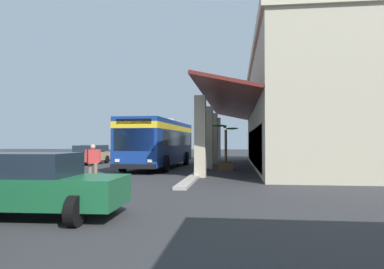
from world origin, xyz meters
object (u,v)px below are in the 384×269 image
at_px(parked_sedan_green, 26,184).
at_px(transit_bus, 160,140).
at_px(potted_palm, 226,160).
at_px(parked_sedan_tan, 88,155).
at_px(parked_sedan_blue, 94,153).
at_px(pedestrian, 93,161).

bearing_deg(parked_sedan_green, transit_bus, -178.88).
xyz_separation_m(transit_bus, potted_palm, (1.70, 4.50, -1.20)).
xyz_separation_m(transit_bus, parked_sedan_tan, (-3.17, -6.37, -1.10)).
xyz_separation_m(parked_sedan_tan, parked_sedan_blue, (-4.19, -1.23, 0.00)).
xyz_separation_m(transit_bus, parked_sedan_green, (16.37, 0.32, -1.10)).
bearing_deg(potted_palm, parked_sedan_blue, -126.83).
relative_size(parked_sedan_tan, potted_palm, 1.60).
bearing_deg(transit_bus, parked_sedan_tan, -116.48).
relative_size(transit_bus, potted_palm, 4.00).
bearing_deg(transit_bus, pedestrian, -5.82).
bearing_deg(parked_sedan_green, pedestrian, -169.89).
bearing_deg(parked_sedan_green, potted_palm, 164.10).
relative_size(parked_sedan_blue, pedestrian, 2.78).
relative_size(transit_bus, parked_sedan_green, 2.54).
xyz_separation_m(parked_sedan_green, pedestrian, (-7.09, -1.26, 0.16)).
height_order(parked_sedan_green, pedestrian, pedestrian).
distance_m(parked_sedan_blue, potted_palm, 15.12).
bearing_deg(parked_sedan_tan, potted_palm, 65.87).
bearing_deg(pedestrian, parked_sedan_tan, -156.46).
distance_m(transit_bus, parked_sedan_tan, 7.20).
distance_m(parked_sedan_green, pedestrian, 7.20).
relative_size(parked_sedan_tan, parked_sedan_blue, 1.00).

